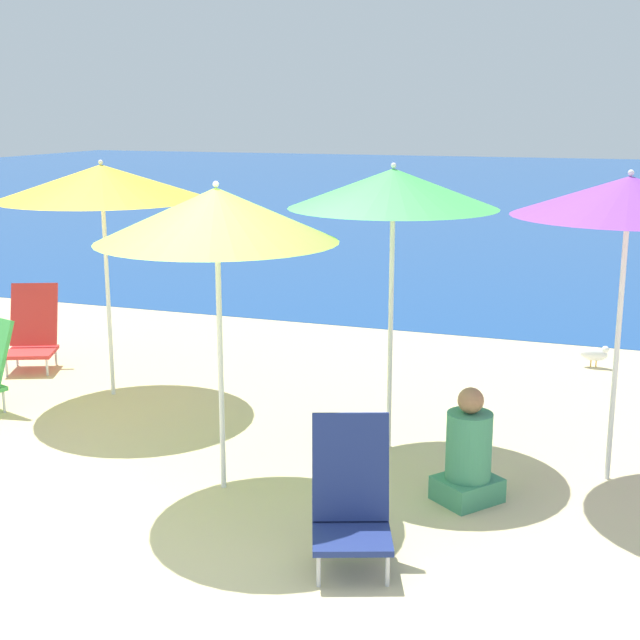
{
  "coord_description": "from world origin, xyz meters",
  "views": [
    {
      "loc": [
        2.75,
        -4.32,
        2.51
      ],
      "look_at": [
        0.61,
        1.71,
        1.0
      ],
      "focal_mm": 50.0,
      "sensor_mm": 36.0,
      "label": 1
    }
  ],
  "objects_px": {
    "beach_umbrella_lime": "(217,215)",
    "beach_umbrella_yellow": "(102,182)",
    "beach_chair_navy": "(351,496)",
    "seagull": "(595,354)",
    "beach_umbrella_green": "(393,189)",
    "beach_chair_red": "(33,330)",
    "person_seated_near": "(468,456)",
    "beach_umbrella_purple": "(629,197)"
  },
  "relations": [
    {
      "from": "beach_umbrella_lime",
      "to": "beach_umbrella_yellow",
      "type": "bearing_deg",
      "value": 140.35
    },
    {
      "from": "beach_umbrella_green",
      "to": "seagull",
      "type": "height_order",
      "value": "beach_umbrella_green"
    },
    {
      "from": "beach_umbrella_green",
      "to": "beach_chair_red",
      "type": "xyz_separation_m",
      "value": [
        -3.91,
        0.91,
        -1.58
      ]
    },
    {
      "from": "beach_umbrella_yellow",
      "to": "person_seated_near",
      "type": "xyz_separation_m",
      "value": [
        3.43,
        -1.17,
        -1.59
      ]
    },
    {
      "from": "beach_chair_red",
      "to": "seagull",
      "type": "xyz_separation_m",
      "value": [
        5.28,
        1.87,
        -0.24
      ]
    },
    {
      "from": "seagull",
      "to": "beach_umbrella_lime",
      "type": "bearing_deg",
      "value": -119.95
    },
    {
      "from": "beach_umbrella_purple",
      "to": "beach_chair_navy",
      "type": "relative_size",
      "value": 2.55
    },
    {
      "from": "person_seated_near",
      "to": "beach_umbrella_lime",
      "type": "bearing_deg",
      "value": -130.27
    },
    {
      "from": "beach_umbrella_yellow",
      "to": "seagull",
      "type": "bearing_deg",
      "value": 30.19
    },
    {
      "from": "person_seated_near",
      "to": "seagull",
      "type": "height_order",
      "value": "person_seated_near"
    },
    {
      "from": "person_seated_near",
      "to": "beach_chair_red",
      "type": "bearing_deg",
      "value": -162.07
    },
    {
      "from": "beach_umbrella_green",
      "to": "beach_chair_red",
      "type": "height_order",
      "value": "beach_umbrella_green"
    },
    {
      "from": "person_seated_near",
      "to": "beach_umbrella_purple",
      "type": "bearing_deg",
      "value": 76.39
    },
    {
      "from": "beach_umbrella_lime",
      "to": "person_seated_near",
      "type": "height_order",
      "value": "beach_umbrella_lime"
    },
    {
      "from": "beach_umbrella_lime",
      "to": "beach_umbrella_purple",
      "type": "relative_size",
      "value": 0.97
    },
    {
      "from": "beach_chair_red",
      "to": "seagull",
      "type": "relative_size",
      "value": 3.06
    },
    {
      "from": "beach_umbrella_green",
      "to": "beach_chair_navy",
      "type": "distance_m",
      "value": 2.38
    },
    {
      "from": "beach_umbrella_lime",
      "to": "beach_umbrella_green",
      "type": "height_order",
      "value": "beach_umbrella_green"
    },
    {
      "from": "beach_umbrella_purple",
      "to": "seagull",
      "type": "relative_size",
      "value": 7.94
    },
    {
      "from": "beach_umbrella_green",
      "to": "beach_umbrella_lime",
      "type": "bearing_deg",
      "value": -127.96
    },
    {
      "from": "beach_umbrella_lime",
      "to": "beach_chair_red",
      "type": "bearing_deg",
      "value": 146.54
    },
    {
      "from": "beach_umbrella_lime",
      "to": "beach_chair_navy",
      "type": "xyz_separation_m",
      "value": [
        1.12,
        -0.67,
        -1.47
      ]
    },
    {
      "from": "person_seated_near",
      "to": "beach_umbrella_green",
      "type": "bearing_deg",
      "value": 171.94
    },
    {
      "from": "beach_umbrella_lime",
      "to": "beach_chair_navy",
      "type": "bearing_deg",
      "value": -30.73
    },
    {
      "from": "beach_chair_red",
      "to": "seagull",
      "type": "height_order",
      "value": "beach_chair_red"
    },
    {
      "from": "beach_umbrella_green",
      "to": "beach_chair_navy",
      "type": "xyz_separation_m",
      "value": [
        0.26,
        -1.77,
        -1.57
      ]
    },
    {
      "from": "beach_umbrella_lime",
      "to": "seagull",
      "type": "height_order",
      "value": "beach_umbrella_lime"
    },
    {
      "from": "beach_umbrella_yellow",
      "to": "beach_chair_red",
      "type": "relative_size",
      "value": 2.55
    },
    {
      "from": "beach_umbrella_lime",
      "to": "beach_chair_navy",
      "type": "distance_m",
      "value": 1.96
    },
    {
      "from": "beach_umbrella_purple",
      "to": "beach_chair_navy",
      "type": "xyz_separation_m",
      "value": [
        -1.34,
        -1.7,
        -1.57
      ]
    },
    {
      "from": "beach_chair_red",
      "to": "seagull",
      "type": "bearing_deg",
      "value": -3.37
    },
    {
      "from": "seagull",
      "to": "beach_umbrella_green",
      "type": "bearing_deg",
      "value": -116.33
    },
    {
      "from": "seagull",
      "to": "beach_chair_navy",
      "type": "bearing_deg",
      "value": -103.78
    },
    {
      "from": "beach_umbrella_green",
      "to": "beach_chair_navy",
      "type": "bearing_deg",
      "value": -81.7
    },
    {
      "from": "beach_chair_navy",
      "to": "beach_chair_red",
      "type": "distance_m",
      "value": 4.96
    },
    {
      "from": "beach_chair_navy",
      "to": "person_seated_near",
      "type": "height_order",
      "value": "beach_chair_navy"
    },
    {
      "from": "beach_chair_navy",
      "to": "beach_chair_red",
      "type": "relative_size",
      "value": 1.02
    },
    {
      "from": "beach_umbrella_lime",
      "to": "beach_chair_red",
      "type": "distance_m",
      "value": 3.94
    },
    {
      "from": "person_seated_near",
      "to": "seagull",
      "type": "distance_m",
      "value": 3.6
    },
    {
      "from": "beach_umbrella_lime",
      "to": "beach_umbrella_purple",
      "type": "bearing_deg",
      "value": 22.7
    },
    {
      "from": "beach_chair_navy",
      "to": "seagull",
      "type": "height_order",
      "value": "beach_chair_navy"
    },
    {
      "from": "beach_umbrella_purple",
      "to": "person_seated_near",
      "type": "height_order",
      "value": "beach_umbrella_purple"
    }
  ]
}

